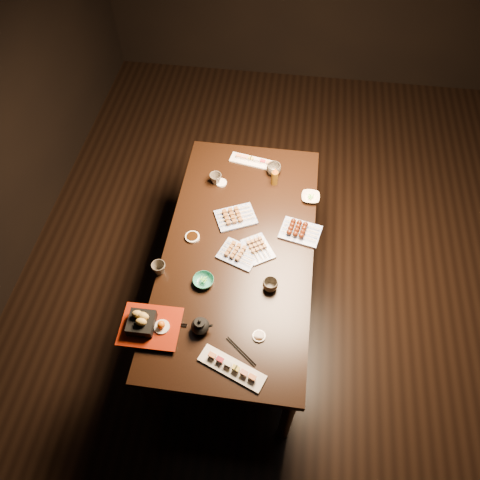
# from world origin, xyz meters

# --- Properties ---
(ground) EXTENTS (5.00, 5.00, 0.00)m
(ground) POSITION_xyz_m (0.00, 0.00, 0.00)
(ground) COLOR black
(ground) RESTS_ON ground
(dining_table) EXTENTS (1.33, 1.97, 0.75)m
(dining_table) POSITION_xyz_m (-0.29, -0.40, 0.38)
(dining_table) COLOR black
(dining_table) RESTS_ON ground
(sushi_platter_near) EXTENTS (0.37, 0.22, 0.04)m
(sushi_platter_near) POSITION_xyz_m (-0.22, -1.14, 0.77)
(sushi_platter_near) COLOR white
(sushi_platter_near) RESTS_ON dining_table
(sushi_platter_far) EXTENTS (0.34, 0.15, 0.04)m
(sushi_platter_far) POSITION_xyz_m (-0.29, 0.35, 0.77)
(sushi_platter_far) COLOR white
(sushi_platter_far) RESTS_ON dining_table
(yakitori_plate_center) EXTENTS (0.27, 0.23, 0.06)m
(yakitori_plate_center) POSITION_xyz_m (-0.28, -0.44, 0.78)
(yakitori_plate_center) COLOR #828EB6
(yakitori_plate_center) RESTS_ON dining_table
(yakitori_plate_right) EXTENTS (0.23, 0.25, 0.05)m
(yakitori_plate_right) POSITION_xyz_m (-0.17, -0.39, 0.78)
(yakitori_plate_right) COLOR #828EB6
(yakitori_plate_right) RESTS_ON dining_table
(yakitori_plate_left) EXTENTS (0.30, 0.26, 0.06)m
(yakitori_plate_left) POSITION_xyz_m (-0.34, -0.16, 0.78)
(yakitori_plate_left) COLOR #828EB6
(yakitori_plate_left) RESTS_ON dining_table
(tsukune_plate) EXTENTS (0.27, 0.22, 0.06)m
(tsukune_plate) POSITION_xyz_m (0.07, -0.23, 0.78)
(tsukune_plate) COLOR #828EB6
(tsukune_plate) RESTS_ON dining_table
(edamame_bowl_green) EXTENTS (0.15, 0.15, 0.04)m
(edamame_bowl_green) POSITION_xyz_m (-0.46, -0.66, 0.77)
(edamame_bowl_green) COLOR #2B836C
(edamame_bowl_green) RESTS_ON dining_table
(edamame_bowl_cream) EXTENTS (0.12, 0.12, 0.03)m
(edamame_bowl_cream) POSITION_xyz_m (0.12, 0.06, 0.76)
(edamame_bowl_cream) COLOR #F0DEC4
(edamame_bowl_cream) RESTS_ON dining_table
(tempura_tray) EXTENTS (0.33, 0.26, 0.12)m
(tempura_tray) POSITION_xyz_m (-0.69, -0.98, 0.81)
(tempura_tray) COLOR black
(tempura_tray) RESTS_ON dining_table
(teacup_near_left) EXTENTS (0.10, 0.10, 0.08)m
(teacup_near_left) POSITION_xyz_m (-0.73, -0.62, 0.79)
(teacup_near_left) COLOR #494338
(teacup_near_left) RESTS_ON dining_table
(teacup_mid_right) EXTENTS (0.09, 0.09, 0.07)m
(teacup_mid_right) POSITION_xyz_m (-0.07, -0.64, 0.78)
(teacup_mid_right) COLOR #494338
(teacup_mid_right) RESTS_ON dining_table
(teacup_far_left) EXTENTS (0.11, 0.11, 0.07)m
(teacup_far_left) POSITION_xyz_m (-0.52, 0.12, 0.79)
(teacup_far_left) COLOR #494338
(teacup_far_left) RESTS_ON dining_table
(teacup_far_right) EXTENTS (0.14, 0.14, 0.08)m
(teacup_far_right) POSITION_xyz_m (-0.14, 0.26, 0.79)
(teacup_far_right) COLOR #494338
(teacup_far_right) RESTS_ON dining_table
(teapot) EXTENTS (0.12, 0.12, 0.10)m
(teapot) POSITION_xyz_m (-0.42, -0.95, 0.80)
(teapot) COLOR black
(teapot) RESTS_ON dining_table
(condiment_bottle) EXTENTS (0.06, 0.06, 0.14)m
(condiment_bottle) POSITION_xyz_m (-0.13, 0.17, 0.82)
(condiment_bottle) COLOR brown
(condiment_bottle) RESTS_ON dining_table
(sauce_dish_west) EXTENTS (0.09, 0.09, 0.02)m
(sauce_dish_west) POSITION_xyz_m (-0.58, -0.35, 0.76)
(sauce_dish_west) COLOR white
(sauce_dish_west) RESTS_ON dining_table
(sauce_dish_east) EXTENTS (0.08, 0.08, 0.01)m
(sauce_dish_east) POSITION_xyz_m (0.11, -0.28, 0.76)
(sauce_dish_east) COLOR white
(sauce_dish_east) RESTS_ON dining_table
(sauce_dish_se) EXTENTS (0.08, 0.08, 0.01)m
(sauce_dish_se) POSITION_xyz_m (-0.10, -0.95, 0.76)
(sauce_dish_se) COLOR white
(sauce_dish_se) RESTS_ON dining_table
(sauce_dish_nw) EXTENTS (0.08, 0.08, 0.01)m
(sauce_dish_nw) POSITION_xyz_m (-0.48, 0.12, 0.76)
(sauce_dish_nw) COLOR white
(sauce_dish_nw) RESTS_ON dining_table
(chopsticks_near) EXTENTS (0.24, 0.02, 0.01)m
(chopsticks_near) POSITION_xyz_m (-0.62, -0.94, 0.75)
(chopsticks_near) COLOR black
(chopsticks_near) RESTS_ON dining_table
(chopsticks_se) EXTENTS (0.18, 0.15, 0.01)m
(chopsticks_se) POSITION_xyz_m (-0.19, -1.05, 0.75)
(chopsticks_se) COLOR black
(chopsticks_se) RESTS_ON dining_table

